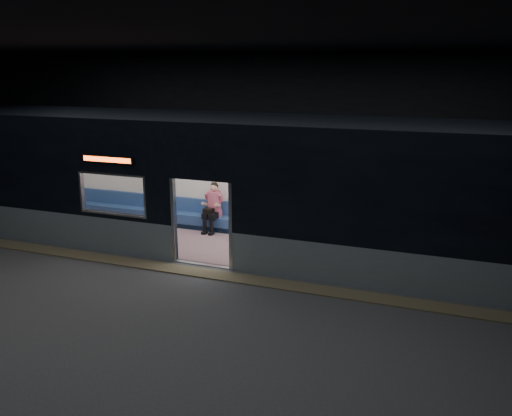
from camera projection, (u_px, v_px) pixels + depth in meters
The scene contains 7 objects.
station_floor at pixel (182, 281), 11.85m from camera, with size 24.00×14.00×0.01m, color #47494C.
station_envelope at pixel (176, 112), 10.92m from camera, with size 24.00×14.00×5.00m.
tactile_strip at pixel (193, 272), 12.34m from camera, with size 22.80×0.50×0.03m, color #8C7F59.
metro_car at pixel (227, 177), 13.68m from camera, with size 18.00×3.04×3.35m.
passenger at pixel (213, 204), 15.16m from camera, with size 0.40×0.69×1.38m.
handbag at pixel (209, 211), 15.00m from camera, with size 0.26×0.22×0.13m, color black.
transit_map at pixel (292, 185), 14.51m from camera, with size 0.98×0.03×0.63m, color white.
Camera 1 is at (5.44, -9.76, 4.57)m, focal length 38.00 mm.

